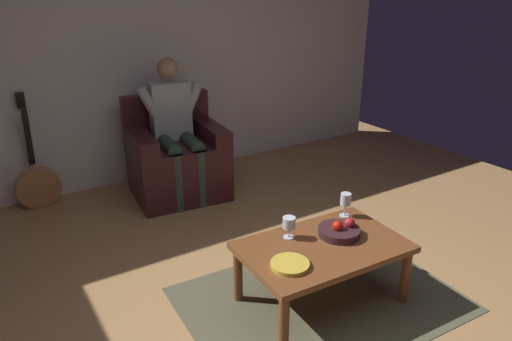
# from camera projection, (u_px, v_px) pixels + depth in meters

# --- Properties ---
(wall_back) EXTENTS (6.24, 0.06, 2.53)m
(wall_back) POSITION_uv_depth(u_px,v_px,m) (127.00, 56.00, 4.53)
(wall_back) COLOR silver
(wall_back) RESTS_ON ground
(rug) EXTENTS (1.77, 1.32, 0.01)m
(rug) POSITION_uv_depth(u_px,v_px,m) (320.00, 299.00, 3.07)
(rug) COLOR brown
(rug) RESTS_ON ground
(armchair) EXTENTS (0.91, 0.82, 0.94)m
(armchair) POSITION_uv_depth(u_px,v_px,m) (177.00, 160.00, 4.50)
(armchair) COLOR #361619
(armchair) RESTS_ON ground
(person_seated) EXTENTS (0.63, 0.64, 1.29)m
(person_seated) POSITION_uv_depth(u_px,v_px,m) (175.00, 126.00, 4.34)
(person_seated) COLOR #A1A6A7
(person_seated) RESTS_ON ground
(coffee_table) EXTENTS (1.04, 0.69, 0.41)m
(coffee_table) POSITION_uv_depth(u_px,v_px,m) (323.00, 252.00, 2.94)
(coffee_table) COLOR brown
(coffee_table) RESTS_ON ground
(guitar) EXTENTS (0.39, 0.25, 1.05)m
(guitar) POSITION_uv_depth(u_px,v_px,m) (38.00, 184.00, 4.26)
(guitar) COLOR #AB7647
(guitar) RESTS_ON ground
(wine_glass_near) EXTENTS (0.08, 0.08, 0.14)m
(wine_glass_near) POSITION_uv_depth(u_px,v_px,m) (289.00, 224.00, 2.96)
(wine_glass_near) COLOR silver
(wine_glass_near) RESTS_ON coffee_table
(wine_glass_far) EXTENTS (0.07, 0.07, 0.17)m
(wine_glass_far) POSITION_uv_depth(u_px,v_px,m) (346.00, 201.00, 3.23)
(wine_glass_far) COLOR silver
(wine_glass_far) RESTS_ON coffee_table
(fruit_bowl) EXTENTS (0.27, 0.27, 0.11)m
(fruit_bowl) POSITION_uv_depth(u_px,v_px,m) (340.00, 231.00, 3.02)
(fruit_bowl) COLOR #361E22
(fruit_bowl) RESTS_ON coffee_table
(decorative_dish) EXTENTS (0.23, 0.23, 0.02)m
(decorative_dish) POSITION_uv_depth(u_px,v_px,m) (290.00, 264.00, 2.69)
(decorative_dish) COLOR gold
(decorative_dish) RESTS_ON coffee_table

